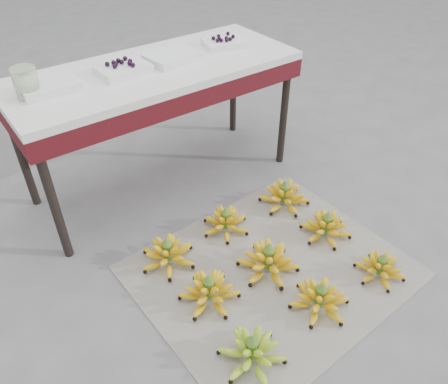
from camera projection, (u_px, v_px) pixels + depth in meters
ground at (275, 256)px, 2.25m from camera, size 60.00×60.00×0.00m
newspaper_mat at (271, 271)px, 2.17m from camera, size 1.28×1.09×0.01m
bunch_front_left at (252, 352)px, 1.75m from camera, size 0.33×0.33×0.17m
bunch_front_center at (320, 299)px, 1.96m from camera, size 0.33×0.33×0.17m
bunch_front_right at (380, 268)px, 2.11m from camera, size 0.29×0.29×0.15m
bunch_mid_left at (209, 291)px, 1.99m from camera, size 0.31×0.31×0.17m
bunch_mid_center at (268, 261)px, 2.13m from camera, size 0.34×0.34×0.18m
bunch_mid_right at (326, 227)px, 2.34m from camera, size 0.32×0.32×0.16m
bunch_back_left at (168, 254)px, 2.18m from camera, size 0.36×0.36×0.17m
bunch_back_center at (226, 222)px, 2.37m from camera, size 0.28×0.28×0.16m
bunch_back_right at (284, 196)px, 2.54m from camera, size 0.29×0.29×0.17m
vendor_table at (156, 81)px, 2.36m from camera, size 1.57×0.63×0.75m
tray_far_left at (50, 86)px, 2.06m from camera, size 0.27×0.20×0.04m
tray_left at (123, 69)px, 2.22m from camera, size 0.27×0.20×0.07m
tray_right at (172, 57)px, 2.35m from camera, size 0.30×0.23×0.04m
tray_far_right at (224, 43)px, 2.52m from camera, size 0.27×0.22×0.06m
glass_jar at (26, 83)px, 1.98m from camera, size 0.14×0.14×0.14m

